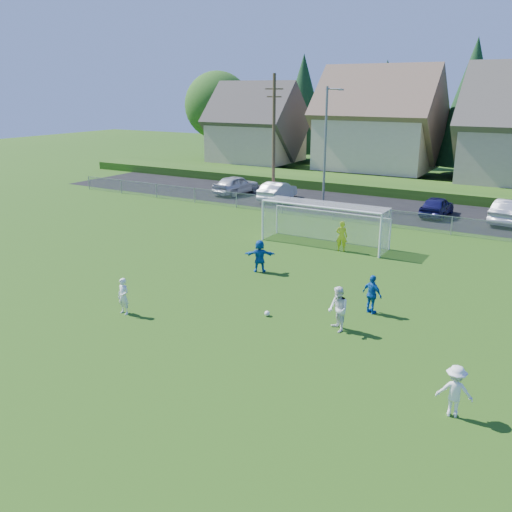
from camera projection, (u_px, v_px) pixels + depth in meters
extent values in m
plane|color=#193D0C|center=(140.00, 353.00, 18.90)|extent=(160.00, 160.00, 0.00)
plane|color=black|center=(385.00, 209.00, 41.53)|extent=(60.00, 60.00, 0.00)
cube|color=#1E420F|center=(412.00, 189.00, 47.59)|extent=(70.00, 6.00, 0.80)
sphere|color=white|center=(267.00, 313.00, 21.91)|extent=(0.22, 0.22, 0.22)
imported|color=white|center=(123.00, 296.00, 21.96)|extent=(0.57, 0.40, 1.52)
imported|color=white|center=(338.00, 309.00, 20.37)|extent=(1.07, 1.07, 1.75)
imported|color=white|center=(455.00, 391.00, 15.04)|extent=(1.09, 0.76, 1.54)
imported|color=#1252AA|center=(372.00, 294.00, 21.99)|extent=(1.04, 0.73, 1.63)
imported|color=#1252AA|center=(260.00, 256.00, 27.04)|extent=(1.57, 1.15, 1.65)
imported|color=#D2E31A|center=(342.00, 236.00, 30.49)|extent=(0.71, 0.55, 1.73)
imported|color=#B0B2B8|center=(236.00, 185.00, 47.21)|extent=(2.52, 4.95, 1.62)
imported|color=silver|center=(278.00, 191.00, 44.51)|extent=(1.87, 4.70, 1.52)
imported|color=#141446|center=(437.00, 206.00, 38.96)|extent=(1.84, 4.27, 1.44)
imported|color=#B4B4B4|center=(510.00, 211.00, 36.93)|extent=(2.31, 5.12, 1.63)
cylinder|color=white|center=(263.00, 220.00, 32.65)|extent=(0.12, 0.12, 2.44)
cylinder|color=white|center=(380.00, 236.00, 29.11)|extent=(0.12, 0.12, 2.44)
cylinder|color=white|center=(319.00, 207.00, 30.52)|extent=(7.30, 0.12, 0.12)
cylinder|color=white|center=(277.00, 220.00, 34.23)|extent=(0.08, 0.08, 1.80)
cylinder|color=white|center=(390.00, 235.00, 30.69)|extent=(0.08, 0.08, 1.80)
cylinder|color=white|center=(331.00, 212.00, 32.19)|extent=(7.30, 0.08, 0.08)
cube|color=silver|center=(330.00, 227.00, 32.46)|extent=(7.30, 0.02, 1.80)
cube|color=silver|center=(270.00, 217.00, 33.39)|extent=(0.02, 1.80, 2.44)
cube|color=silver|center=(386.00, 233.00, 29.86)|extent=(0.02, 1.80, 2.44)
cube|color=silver|center=(325.00, 204.00, 31.26)|extent=(7.30, 1.80, 0.02)
cube|color=gray|center=(361.00, 207.00, 36.66)|extent=(52.00, 0.03, 0.03)
cube|color=gray|center=(360.00, 215.00, 36.83)|extent=(52.00, 0.02, 1.14)
cylinder|color=gray|center=(89.00, 183.00, 49.44)|extent=(0.06, 0.06, 1.20)
cylinder|color=gray|center=(360.00, 215.00, 36.83)|extent=(0.06, 0.06, 1.20)
cylinder|color=slate|center=(325.00, 148.00, 41.15)|extent=(0.18, 0.18, 9.00)
cylinder|color=slate|center=(334.00, 89.00, 39.64)|extent=(1.20, 0.12, 0.12)
cube|color=slate|center=(341.00, 90.00, 39.36)|extent=(0.36, 0.18, 0.12)
cylinder|color=#473321|center=(274.00, 137.00, 44.25)|extent=(0.26, 0.26, 10.00)
cube|color=#473321|center=(274.00, 89.00, 43.13)|extent=(1.60, 0.10, 0.10)
cube|color=#473321|center=(274.00, 97.00, 43.30)|extent=(1.30, 0.10, 0.10)
cube|color=tan|center=(256.00, 141.00, 62.26)|extent=(9.00, 8.00, 4.50)
pyramid|color=#423D38|center=(256.00, 80.00, 60.30)|extent=(9.90, 8.80, 4.41)
cube|color=#C6B58E|center=(377.00, 142.00, 56.15)|extent=(11.00, 9.00, 5.50)
pyramid|color=brown|center=(382.00, 63.00, 53.87)|extent=(12.10, 9.90, 4.96)
cylinder|color=#382616|center=(219.00, 144.00, 69.75)|extent=(0.36, 0.36, 3.96)
sphere|color=#2B5B19|center=(218.00, 105.00, 68.32)|extent=(8.36, 8.36, 8.36)
cylinder|color=#382616|center=(302.00, 156.00, 68.60)|extent=(0.30, 0.30, 1.20)
cone|color=#143819|center=(303.00, 104.00, 66.70)|extent=(6.76, 6.76, 11.70)
cylinder|color=#382616|center=(381.00, 161.00, 64.58)|extent=(0.30, 0.30, 1.20)
cone|color=#143819|center=(384.00, 109.00, 62.81)|extent=(6.24, 6.24, 10.80)
cylinder|color=#382616|center=(464.00, 170.00, 57.26)|extent=(0.30, 0.30, 1.20)
cone|color=#143819|center=(472.00, 102.00, 55.22)|extent=(7.28, 7.28, 12.60)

